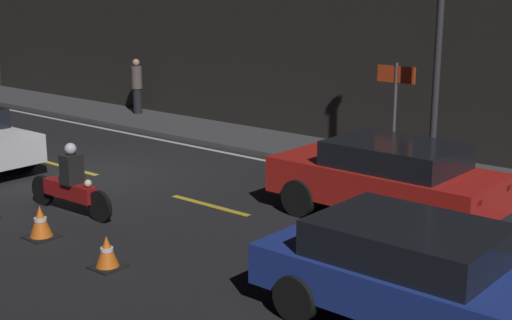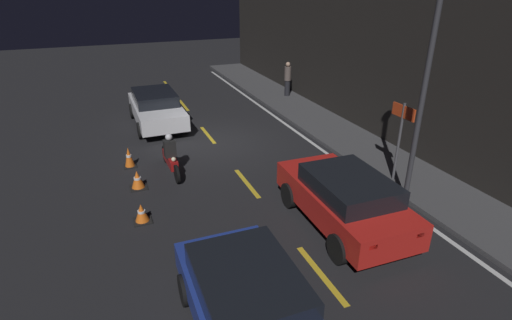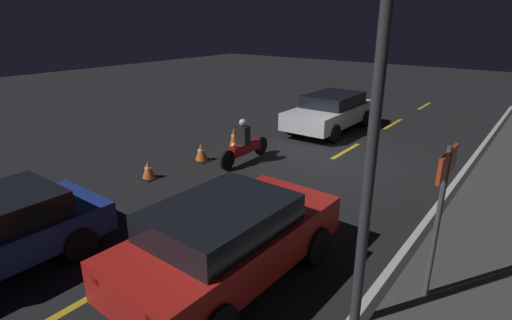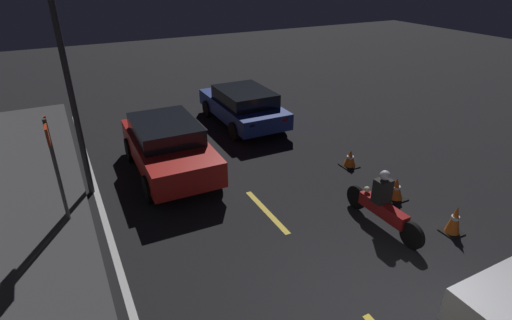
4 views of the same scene
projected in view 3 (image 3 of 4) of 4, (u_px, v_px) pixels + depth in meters
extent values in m
plane|color=black|center=(332.00, 159.00, 12.47)|extent=(56.00, 56.00, 0.00)
cube|color=gold|center=(424.00, 106.00, 19.96)|extent=(2.00, 0.14, 0.01)
cube|color=gold|center=(393.00, 124.00, 16.59)|extent=(2.00, 0.14, 0.01)
cube|color=gold|center=(346.00, 151.00, 13.21)|extent=(2.00, 0.14, 0.01)
cube|color=gold|center=(266.00, 196.00, 9.84)|extent=(2.00, 0.14, 0.01)
cube|color=gold|center=(104.00, 289.00, 6.47)|extent=(2.00, 0.14, 0.01)
cube|color=silver|center=(452.00, 186.00, 10.47)|extent=(25.20, 0.14, 0.01)
cube|color=silver|center=(330.00, 114.00, 15.45)|extent=(4.45, 1.86, 0.63)
cube|color=black|center=(334.00, 100.00, 15.43)|extent=(2.45, 1.67, 0.45)
cube|color=red|center=(367.00, 103.00, 16.70)|extent=(0.06, 0.20, 0.10)
cube|color=red|center=(341.00, 100.00, 17.38)|extent=(0.06, 0.20, 0.10)
cylinder|color=black|center=(334.00, 134.00, 14.01)|extent=(0.66, 0.18, 0.66)
cylinder|color=black|center=(291.00, 126.00, 15.02)|extent=(0.66, 0.18, 0.66)
cylinder|color=black|center=(365.00, 119.00, 16.08)|extent=(0.66, 0.18, 0.66)
cylinder|color=black|center=(325.00, 113.00, 17.10)|extent=(0.66, 0.18, 0.66)
cube|color=red|center=(231.00, 243.00, 6.54)|extent=(4.14, 1.89, 0.67)
cube|color=black|center=(221.00, 217.00, 6.20)|extent=(2.29, 1.68, 0.44)
cube|color=red|center=(97.00, 280.00, 5.33)|extent=(0.06, 0.20, 0.10)
cube|color=red|center=(153.00, 319.00, 4.64)|extent=(0.06, 0.20, 0.10)
cylinder|color=black|center=(240.00, 217.00, 8.11)|extent=(0.70, 0.19, 0.69)
cylinder|color=black|center=(316.00, 246.00, 7.07)|extent=(0.70, 0.19, 0.69)
cylinder|color=black|center=(135.00, 277.00, 6.23)|extent=(0.70, 0.19, 0.69)
cube|color=red|center=(105.00, 205.00, 7.77)|extent=(0.06, 0.20, 0.10)
cube|color=red|center=(73.00, 190.00, 8.45)|extent=(0.06, 0.20, 0.10)
cylinder|color=black|center=(80.00, 245.00, 7.18)|extent=(0.62, 0.18, 0.62)
cylinder|color=black|center=(34.00, 216.00, 8.21)|extent=(0.62, 0.18, 0.62)
cylinder|color=black|center=(227.00, 160.00, 11.50)|extent=(0.59, 0.10, 0.58)
cylinder|color=black|center=(261.00, 146.00, 12.80)|extent=(0.59, 0.12, 0.58)
cube|color=maroon|center=(245.00, 148.00, 12.10)|extent=(1.30, 0.28, 0.30)
sphere|color=#F2EABF|center=(234.00, 145.00, 11.60)|extent=(0.14, 0.14, 0.14)
cube|color=black|center=(243.00, 135.00, 11.88)|extent=(0.29, 0.37, 0.55)
sphere|color=silver|center=(243.00, 123.00, 11.75)|extent=(0.22, 0.22, 0.22)
cube|color=black|center=(234.00, 147.00, 13.62)|extent=(0.41, 0.41, 0.03)
cone|color=orange|center=(234.00, 137.00, 13.50)|extent=(0.32, 0.32, 0.66)
cylinder|color=white|center=(234.00, 136.00, 13.49)|extent=(0.17, 0.17, 0.08)
cube|color=black|center=(202.00, 160.00, 12.34)|extent=(0.50, 0.50, 0.03)
cone|color=orange|center=(201.00, 151.00, 12.25)|extent=(0.39, 0.39, 0.53)
cylinder|color=white|center=(201.00, 151.00, 12.24)|extent=(0.21, 0.21, 0.06)
cube|color=black|center=(149.00, 178.00, 10.98)|extent=(0.47, 0.47, 0.03)
cone|color=orange|center=(148.00, 169.00, 10.89)|extent=(0.36, 0.36, 0.48)
cylinder|color=white|center=(148.00, 168.00, 10.88)|extent=(0.20, 0.20, 0.06)
cylinder|color=#4C4C51|center=(437.00, 225.00, 5.78)|extent=(0.08, 0.08, 2.40)
cube|color=red|center=(448.00, 163.00, 5.46)|extent=(0.90, 0.05, 0.36)
cylinder|color=#333338|center=(372.00, 144.00, 4.73)|extent=(0.14, 0.14, 5.50)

